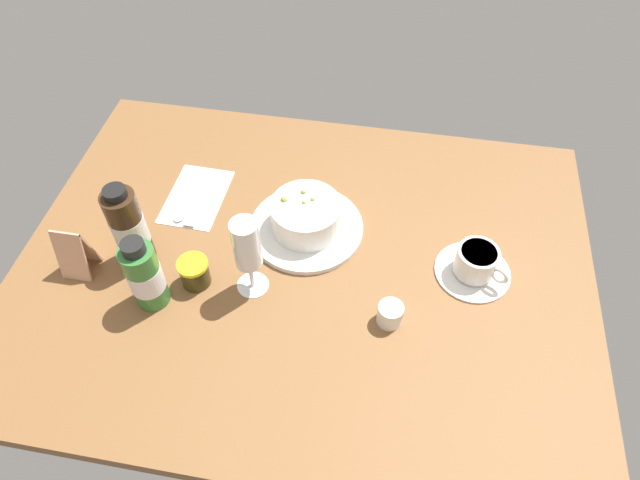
{
  "coord_description": "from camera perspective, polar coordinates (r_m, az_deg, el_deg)",
  "views": [
    {
      "loc": [
        -14.12,
        63.17,
        86.16
      ],
      "look_at": [
        -3.31,
        1.24,
        8.7
      ],
      "focal_mm": 31.3,
      "sensor_mm": 36.0,
      "label": 1
    }
  ],
  "objects": [
    {
      "name": "coffee_cup",
      "position": [
        1.08,
        15.62,
        -2.37
      ],
      "size": [
        14.31,
        14.31,
        6.39
      ],
      "color": "white",
      "rests_on": "ground_plane"
    },
    {
      "name": "jam_jar",
      "position": [
        1.05,
        -12.71,
        -3.24
      ],
      "size": [
        5.64,
        5.64,
        5.72
      ],
      "color": "#372F11",
      "rests_on": "ground_plane"
    },
    {
      "name": "porridge_bowl",
      "position": [
        1.1,
        -1.43,
        2.21
      ],
      "size": [
        22.78,
        22.78,
        8.26
      ],
      "color": "white",
      "rests_on": "ground_plane"
    },
    {
      "name": "sauce_bottle_brown",
      "position": [
        1.08,
        -18.95,
        1.21
      ],
      "size": [
        6.27,
        6.27,
        18.5
      ],
      "color": "#382314",
      "rests_on": "ground_plane"
    },
    {
      "name": "sauce_bottle_green",
      "position": [
        1.01,
        -17.48,
        -3.46
      ],
      "size": [
        6.16,
        6.16,
        16.16
      ],
      "color": "#337233",
      "rests_on": "ground_plane"
    },
    {
      "name": "menu_card",
      "position": [
        1.12,
        -23.85,
        -1.08
      ],
      "size": [
        5.78,
        5.41,
        10.79
      ],
      "color": "tan",
      "rests_on": "ground_plane"
    },
    {
      "name": "creamer_jug",
      "position": [
        0.99,
        7.23,
        -7.52
      ],
      "size": [
        5.46,
        4.52,
        4.94
      ],
      "color": "white",
      "rests_on": "ground_plane"
    },
    {
      "name": "ground_plane",
      "position": [
        1.09,
        -1.6,
        -2.65
      ],
      "size": [
        110.0,
        84.0,
        3.0
      ],
      "primitive_type": "cube",
      "color": "brown"
    },
    {
      "name": "cutlery_setting",
      "position": [
        1.21,
        -12.64,
        4.25
      ],
      "size": [
        12.18,
        17.9,
        0.9
      ],
      "color": "white",
      "rests_on": "ground_plane"
    },
    {
      "name": "wine_glass",
      "position": [
        0.96,
        -7.49,
        -0.79
      ],
      "size": [
        5.97,
        5.97,
        17.5
      ],
      "color": "white",
      "rests_on": "ground_plane"
    }
  ]
}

